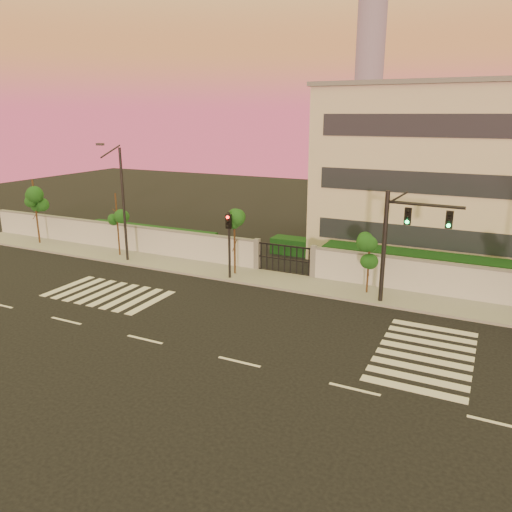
{
  "coord_description": "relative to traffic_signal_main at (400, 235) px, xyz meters",
  "views": [
    {
      "loc": [
        9.07,
        -16.91,
        10.14
      ],
      "look_at": [
        -2.14,
        6.0,
        2.9
      ],
      "focal_mm": 35.0,
      "sensor_mm": 36.0,
      "label": 1
    }
  ],
  "objects": [
    {
      "name": "street_tree_a",
      "position": [
        -28.51,
        1.03,
        -0.12
      ],
      "size": [
        1.63,
        1.3,
        5.25
      ],
      "color": "#382314",
      "rests_on": "ground"
    },
    {
      "name": "road_markings",
      "position": [
        -6.21,
        -5.8,
        -3.98
      ],
      "size": [
        57.0,
        7.62,
        0.02
      ],
      "color": "silver",
      "rests_on": "ground"
    },
    {
      "name": "perimeter_wall",
      "position": [
        -4.53,
        2.44,
        -2.92
      ],
      "size": [
        60.0,
        0.36,
        2.2
      ],
      "color": "silver",
      "rests_on": "ground"
    },
    {
      "name": "street_tree_b",
      "position": [
        -20.23,
        1.04,
        -0.51
      ],
      "size": [
        1.43,
        1.14,
        4.73
      ],
      "color": "#382314",
      "rests_on": "ground"
    },
    {
      "name": "traffic_signal_main",
      "position": [
        0.0,
        0.0,
        0.0
      ],
      "size": [
        3.99,
        0.48,
        6.31
      ],
      "rotation": [
        0.0,
        0.0,
        -0.07
      ],
      "color": "black",
      "rests_on": "ground"
    },
    {
      "name": "distant_skyscraper",
      "position": [
        -69.63,
        270.44,
        57.99
      ],
      "size": [
        16.0,
        16.0,
        118.0
      ],
      "color": "slate",
      "rests_on": "ground"
    },
    {
      "name": "street_tree_c",
      "position": [
        -10.43,
        0.84,
        -0.86
      ],
      "size": [
        1.43,
        1.14,
        4.24
      ],
      "color": "#382314",
      "rests_on": "ground"
    },
    {
      "name": "ground",
      "position": [
        -4.63,
        -9.56,
        -3.99
      ],
      "size": [
        120.0,
        120.0,
        0.0
      ],
      "primitive_type": "plane",
      "color": "black",
      "rests_on": "ground"
    },
    {
      "name": "institutional_building",
      "position": [
        4.37,
        12.43,
        2.17
      ],
      "size": [
        24.4,
        12.4,
        12.25
      ],
      "color": "beige",
      "rests_on": "ground"
    },
    {
      "name": "streetlight_west",
      "position": [
        -18.85,
        0.05,
        0.54
      ],
      "size": [
        0.5,
        2.02,
        8.39
      ],
      "color": "black",
      "rests_on": "ground"
    },
    {
      "name": "traffic_signal_secondary",
      "position": [
        -10.33,
        -0.1,
        -1.21
      ],
      "size": [
        0.34,
        0.34,
        4.39
      ],
      "rotation": [
        0.0,
        0.0,
        -0.08
      ],
      "color": "black",
      "rests_on": "ground"
    },
    {
      "name": "street_tree_d",
      "position": [
        -1.79,
        1.03,
        -1.42
      ],
      "size": [
        1.33,
        1.06,
        3.49
      ],
      "color": "#382314",
      "rests_on": "ground"
    },
    {
      "name": "sidewalk",
      "position": [
        -4.63,
        0.94,
        -3.91
      ],
      "size": [
        60.0,
        3.0,
        0.15
      ],
      "primitive_type": "cube",
      "color": "gray",
      "rests_on": "ground"
    },
    {
      "name": "hedge_row",
      "position": [
        -3.47,
        5.18,
        -3.17
      ],
      "size": [
        41.0,
        4.25,
        1.8
      ],
      "color": "#0F3414",
      "rests_on": "ground"
    }
  ]
}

